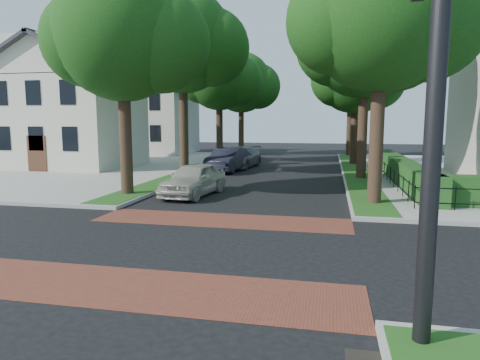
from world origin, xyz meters
name	(u,v)px	position (x,y,z in m)	size (l,w,h in m)	color
ground	(194,246)	(0.00, 0.00, 0.00)	(120.00, 120.00, 0.00)	black
sidewalk_nw	(36,164)	(-19.50, 19.00, 0.07)	(30.00, 30.00, 0.15)	gray
crosswalk_far	(222,220)	(0.00, 3.20, 0.01)	(9.00, 2.20, 0.01)	brown
crosswalk_near	(146,289)	(0.00, -3.20, 0.01)	(9.00, 2.20, 0.01)	brown
storm_drain	(368,359)	(4.30, -5.00, 0.01)	(0.65, 0.45, 0.01)	black
grass_strip_ne	(355,170)	(5.40, 19.10, 0.16)	(1.60, 29.80, 0.02)	#154513
grass_strip_nw	(204,167)	(-5.40, 19.10, 0.16)	(1.60, 29.80, 0.02)	#154513
tree_right_near	(384,15)	(5.60, 7.24, 7.63)	(7.75, 6.67, 10.66)	black
tree_right_mid	(367,42)	(5.61, 15.25, 7.99)	(8.25, 7.09, 11.22)	black
tree_right_far	(357,77)	(5.60, 24.22, 6.91)	(7.25, 6.23, 9.74)	black
tree_right_back	(352,83)	(5.60, 33.23, 7.27)	(7.50, 6.45, 10.20)	black
tree_left_near	(126,36)	(-5.40, 7.23, 7.27)	(7.50, 6.45, 10.20)	black
tree_left_mid	(185,43)	(-5.39, 15.24, 8.34)	(8.00, 6.88, 11.48)	black
tree_left_far	(221,78)	(-5.40, 24.22, 7.12)	(7.00, 6.02, 9.86)	black
tree_left_back	(243,83)	(-5.40, 33.24, 7.41)	(7.75, 6.66, 10.44)	black
hedge_main_road	(400,169)	(7.70, 15.00, 0.75)	(1.00, 18.00, 1.20)	#214818
fence_main_road	(386,171)	(6.90, 15.00, 0.60)	(0.06, 18.00, 0.90)	black
house_left_near	(70,100)	(-15.49, 17.99, 5.04)	(10.00, 9.00, 10.14)	beige
house_left_far	(148,107)	(-15.49, 31.99, 5.04)	(10.00, 9.00, 10.14)	beige
traffic_signal	(420,33)	(4.89, -4.41, 4.71)	(2.17, 2.00, 8.00)	black
parked_car_front	(193,179)	(-2.58, 7.92, 0.77)	(1.83, 4.55, 1.55)	#BBB8A8
parked_car_middle	(228,159)	(-3.31, 17.94, 0.85)	(1.81, 5.18, 1.71)	black
parked_car_rear	(241,157)	(-2.99, 20.73, 0.78)	(2.18, 5.37, 1.56)	slate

